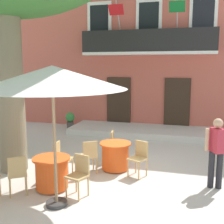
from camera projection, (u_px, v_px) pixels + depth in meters
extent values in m
plane|color=beige|center=(130.00, 167.00, 8.00)|extent=(120.00, 120.00, 0.00)
cube|color=#BC5B4C|center=(154.00, 47.00, 14.11)|extent=(13.00, 4.00, 7.50)
cube|color=#332319|center=(119.00, 103.00, 12.95)|extent=(1.10, 0.08, 2.30)
cube|color=#332319|center=(177.00, 105.00, 12.27)|extent=(1.10, 0.08, 2.30)
cube|color=silver|center=(99.00, 24.00, 12.60)|extent=(1.10, 0.08, 1.90)
cube|color=black|center=(99.00, 24.00, 12.57)|extent=(0.84, 0.04, 1.60)
cube|color=silver|center=(149.00, 22.00, 12.03)|extent=(1.10, 0.08, 1.90)
cube|color=black|center=(149.00, 22.00, 12.00)|extent=(0.84, 0.04, 1.60)
cube|color=silver|center=(203.00, 20.00, 11.45)|extent=(1.10, 0.08, 1.90)
cube|color=black|center=(203.00, 20.00, 11.42)|extent=(0.84, 0.04, 1.60)
cube|color=silver|center=(147.00, 53.00, 11.97)|extent=(5.60, 0.65, 0.12)
cube|color=black|center=(146.00, 40.00, 11.61)|extent=(5.60, 0.06, 0.90)
cylinder|color=#B2B2B7|center=(119.00, 19.00, 11.88)|extent=(0.04, 0.95, 1.33)
cube|color=red|center=(116.00, 10.00, 11.41)|extent=(0.60, 0.29, 0.38)
cylinder|color=#B2B2B7|center=(177.00, 17.00, 11.26)|extent=(0.04, 0.95, 1.33)
cube|color=#146B2D|center=(177.00, 6.00, 10.78)|extent=(0.60, 0.29, 0.38)
cylinder|color=#47423D|center=(96.00, 50.00, 12.56)|extent=(0.26, 0.26, 0.24)
ellipsoid|color=#2D7533|center=(96.00, 42.00, 12.51)|extent=(0.34, 0.34, 0.46)
cylinder|color=#995638|center=(121.00, 49.00, 12.26)|extent=(0.32, 0.32, 0.27)
ellipsoid|color=#2D7533|center=(121.00, 40.00, 12.20)|extent=(0.41, 0.41, 0.46)
cylinder|color=slate|center=(147.00, 49.00, 11.96)|extent=(0.30, 0.30, 0.24)
ellipsoid|color=#2D7533|center=(147.00, 41.00, 11.91)|extent=(0.39, 0.39, 0.43)
cylinder|color=slate|center=(175.00, 49.00, 11.67)|extent=(0.25, 0.25, 0.22)
ellipsoid|color=#4C8E38|center=(175.00, 43.00, 11.63)|extent=(0.33, 0.33, 0.26)
cylinder|color=slate|center=(204.00, 48.00, 11.36)|extent=(0.33, 0.33, 0.26)
ellipsoid|color=#38843D|center=(205.00, 41.00, 11.32)|extent=(0.43, 0.43, 0.26)
cube|color=silver|center=(143.00, 131.00, 11.85)|extent=(6.09, 2.00, 0.25)
cylinder|color=#7F755B|center=(10.00, 94.00, 7.52)|extent=(0.73, 0.73, 4.20)
cylinder|color=#EA561E|center=(52.00, 174.00, 6.56)|extent=(0.74, 0.74, 0.68)
cylinder|color=#EA561E|center=(51.00, 158.00, 6.50)|extent=(0.86, 0.86, 0.04)
cylinder|color=#2D2823|center=(52.00, 188.00, 6.62)|extent=(0.44, 0.44, 0.03)
cylinder|color=tan|center=(72.00, 166.00, 7.43)|extent=(0.04, 0.04, 0.45)
cylinder|color=tan|center=(68.00, 171.00, 7.11)|extent=(0.04, 0.04, 0.45)
cylinder|color=tan|center=(60.00, 166.00, 7.50)|extent=(0.04, 0.04, 0.45)
cylinder|color=tan|center=(55.00, 170.00, 7.18)|extent=(0.04, 0.04, 0.45)
cube|color=tan|center=(64.00, 159.00, 7.26)|extent=(0.42, 0.42, 0.04)
cube|color=tan|center=(57.00, 150.00, 7.26)|extent=(0.06, 0.38, 0.42)
cylinder|color=tan|center=(10.00, 182.00, 6.43)|extent=(0.04, 0.04, 0.45)
cylinder|color=tan|center=(26.00, 180.00, 6.54)|extent=(0.04, 0.04, 0.45)
cylinder|color=tan|center=(10.00, 188.00, 6.11)|extent=(0.04, 0.04, 0.45)
cylinder|color=tan|center=(26.00, 186.00, 6.23)|extent=(0.04, 0.04, 0.45)
cube|color=tan|center=(17.00, 174.00, 6.29)|extent=(0.56, 0.56, 0.04)
cube|color=tan|center=(17.00, 167.00, 6.08)|extent=(0.33, 0.25, 0.42)
cylinder|color=tan|center=(79.00, 192.00, 5.96)|extent=(0.04, 0.04, 0.45)
cylinder|color=tan|center=(66.00, 188.00, 6.14)|extent=(0.04, 0.04, 0.45)
cylinder|color=tan|center=(88.00, 186.00, 6.24)|extent=(0.04, 0.04, 0.45)
cylinder|color=tan|center=(76.00, 183.00, 6.42)|extent=(0.04, 0.04, 0.45)
cube|color=tan|center=(77.00, 176.00, 6.15)|extent=(0.50, 0.50, 0.04)
cube|color=tan|center=(82.00, 164.00, 6.26)|extent=(0.38, 0.15, 0.42)
cylinder|color=#EA561E|center=(115.00, 157.00, 7.79)|extent=(0.74, 0.74, 0.68)
cylinder|color=#EA561E|center=(115.00, 143.00, 7.73)|extent=(0.86, 0.86, 0.04)
cylinder|color=#2D2823|center=(115.00, 169.00, 7.85)|extent=(0.44, 0.44, 0.03)
cylinder|color=tan|center=(124.00, 152.00, 8.69)|extent=(0.04, 0.04, 0.45)
cylinder|color=tan|center=(123.00, 155.00, 8.36)|extent=(0.04, 0.04, 0.45)
cylinder|color=tan|center=(113.00, 151.00, 8.73)|extent=(0.04, 0.04, 0.45)
cylinder|color=tan|center=(112.00, 155.00, 8.40)|extent=(0.04, 0.04, 0.45)
cube|color=tan|center=(118.00, 145.00, 8.51)|extent=(0.45, 0.45, 0.04)
cube|color=tan|center=(112.00, 138.00, 8.49)|extent=(0.09, 0.38, 0.42)
cylinder|color=tan|center=(81.00, 163.00, 7.68)|extent=(0.04, 0.04, 0.45)
cylinder|color=tan|center=(93.00, 162.00, 7.79)|extent=(0.04, 0.04, 0.45)
cylinder|color=tan|center=(84.00, 167.00, 7.36)|extent=(0.04, 0.04, 0.45)
cylinder|color=tan|center=(97.00, 166.00, 7.47)|extent=(0.04, 0.04, 0.45)
cube|color=tan|center=(89.00, 156.00, 7.54)|extent=(0.56, 0.56, 0.04)
cube|color=tan|center=(90.00, 149.00, 7.33)|extent=(0.34, 0.25, 0.42)
cylinder|color=tan|center=(139.00, 171.00, 7.09)|extent=(0.04, 0.04, 0.45)
cylinder|color=tan|center=(128.00, 168.00, 7.31)|extent=(0.04, 0.04, 0.45)
cylinder|color=tan|center=(146.00, 168.00, 7.34)|extent=(0.04, 0.04, 0.45)
cylinder|color=tan|center=(136.00, 165.00, 7.56)|extent=(0.04, 0.04, 0.45)
cube|color=tan|center=(137.00, 159.00, 7.29)|extent=(0.53, 0.53, 0.04)
cube|color=tan|center=(142.00, 149.00, 7.38)|extent=(0.36, 0.20, 0.42)
cylinder|color=tan|center=(0.00, 186.00, 6.22)|extent=(0.04, 0.04, 0.45)
cylinder|color=#997A56|center=(55.00, 145.00, 5.64)|extent=(0.06, 0.06, 2.55)
cylinder|color=#333333|center=(57.00, 203.00, 5.84)|extent=(0.44, 0.44, 0.08)
cone|color=white|center=(52.00, 77.00, 5.42)|extent=(2.90, 2.90, 0.45)
cylinder|color=#47423D|center=(70.00, 125.00, 12.95)|extent=(0.32, 0.32, 0.30)
ellipsoid|color=#38843D|center=(70.00, 117.00, 12.89)|extent=(0.41, 0.41, 0.43)
cylinder|color=#232328|center=(211.00, 170.00, 6.63)|extent=(0.14, 0.14, 0.87)
cylinder|color=#232328|center=(219.00, 170.00, 6.59)|extent=(0.14, 0.14, 0.87)
cube|color=#B72D3D|center=(217.00, 140.00, 6.49)|extent=(0.36, 0.40, 0.56)
sphere|color=tan|center=(218.00, 123.00, 6.43)|extent=(0.22, 0.22, 0.22)
cylinder|color=tan|center=(207.00, 140.00, 6.55)|extent=(0.09, 0.09, 0.52)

